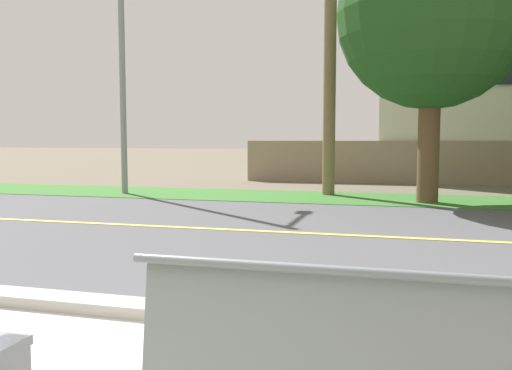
% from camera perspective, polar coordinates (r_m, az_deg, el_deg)
% --- Properties ---
extents(ground_plane, '(140.00, 140.00, 0.00)m').
position_cam_1_polar(ground_plane, '(9.75, 6.92, -3.69)').
color(ground_plane, '#665B4C').
extents(curb_edge, '(44.00, 0.30, 0.11)m').
position_cam_1_polar(curb_edge, '(4.36, -4.36, -13.75)').
color(curb_edge, '#ADA89E').
rests_on(curb_edge, ground_plane).
extents(street_asphalt, '(52.00, 8.00, 0.01)m').
position_cam_1_polar(street_asphalt, '(8.29, 5.39, -5.17)').
color(street_asphalt, '#515156').
rests_on(street_asphalt, ground_plane).
extents(road_centre_line, '(48.00, 0.14, 0.01)m').
position_cam_1_polar(road_centre_line, '(8.29, 5.39, -5.13)').
color(road_centre_line, '#E0CC4C').
rests_on(road_centre_line, ground_plane).
extents(far_verge_grass, '(48.00, 2.80, 0.02)m').
position_cam_1_polar(far_verge_grass, '(13.34, 9.22, -1.37)').
color(far_verge_grass, '#38702D').
rests_on(far_verge_grass, ground_plane).
extents(streetlamp, '(0.24, 2.10, 7.75)m').
position_cam_1_polar(streetlamp, '(15.10, -13.78, 15.99)').
color(streetlamp, gray).
rests_on(streetlamp, ground_plane).
extents(garden_wall, '(13.00, 0.36, 1.40)m').
position_cam_1_polar(garden_wall, '(18.22, 19.31, 2.26)').
color(garden_wall, gray).
rests_on(garden_wall, ground_plane).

